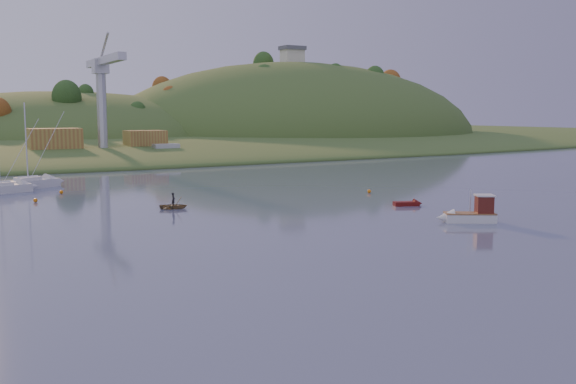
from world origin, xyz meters
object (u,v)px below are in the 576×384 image
sailboat_far (0,188)px  red_tender (412,203)px  sailboat_near (28,183)px  canoe (174,206)px  fishing_boat (466,214)px

sailboat_far → red_tender: (40.31, -35.91, -0.48)m
sailboat_near → red_tender: 54.01m
canoe → red_tender: (24.88, -11.39, -0.08)m
fishing_boat → sailboat_far: 60.37m
sailboat_near → sailboat_far: 5.80m
sailboat_far → canoe: size_ratio=3.52×
canoe → red_tender: red_tender is taller
sailboat_far → red_tender: 53.99m
sailboat_near → red_tender: size_ratio=3.37×
fishing_boat → canoe: fishing_boat is taller
fishing_boat → canoe: (-22.00, 22.83, -0.48)m
fishing_boat → canoe: 31.71m
sailboat_near → canoe: (11.36, -28.65, -0.45)m
fishing_boat → sailboat_near: size_ratio=0.48×
canoe → sailboat_near: bearing=43.1°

